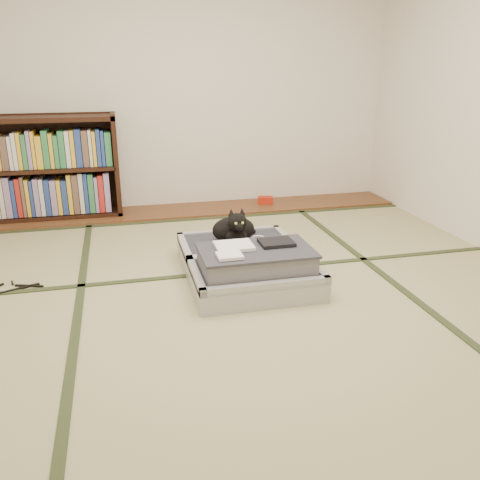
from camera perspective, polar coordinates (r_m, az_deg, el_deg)
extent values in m
plane|color=tan|center=(3.17, 0.61, -6.37)|extent=(4.50, 4.50, 0.00)
cube|color=brown|center=(5.01, -5.01, 3.41)|extent=(4.00, 0.50, 0.02)
cube|color=#AD1F0D|center=(5.18, 2.87, 4.50)|extent=(0.17, 0.13, 0.07)
plane|color=silver|center=(5.08, -5.87, 17.21)|extent=(4.00, 0.00, 4.00)
cube|color=#2D381E|center=(3.11, -17.75, -7.88)|extent=(0.05, 4.50, 0.01)
cube|color=#2D381E|center=(3.53, 16.60, -4.40)|extent=(0.05, 4.50, 0.01)
cube|color=#2D381E|center=(3.53, -0.98, -3.58)|extent=(4.00, 0.05, 0.01)
cube|color=#2D381E|center=(4.73, -4.45, 2.38)|extent=(4.00, 0.05, 0.01)
cube|color=black|center=(4.93, -13.69, 8.16)|extent=(0.04, 0.34, 0.95)
cube|color=black|center=(5.08, -21.42, 2.57)|extent=(1.48, 0.34, 0.04)
cube|color=black|center=(4.92, -22.68, 12.43)|extent=(1.48, 0.34, 0.04)
cube|color=black|center=(4.98, -22.03, 7.40)|extent=(1.42, 0.34, 0.03)
cube|color=black|center=(5.13, -21.81, 7.77)|extent=(1.48, 0.02, 0.95)
cube|color=gray|center=(5.00, -21.75, 4.91)|extent=(1.33, 0.24, 0.40)
cube|color=gray|center=(4.93, -22.34, 9.50)|extent=(1.33, 0.24, 0.36)
cube|color=#A2A3A7|center=(3.21, 1.76, -4.70)|extent=(0.79, 0.53, 0.14)
cube|color=#33323B|center=(3.20, 1.77, -4.11)|extent=(0.71, 0.44, 0.10)
cube|color=#A2A3A7|center=(2.97, 3.02, -5.24)|extent=(0.79, 0.04, 0.05)
cube|color=#A2A3A7|center=(3.40, 0.69, -1.94)|extent=(0.79, 0.04, 0.05)
cube|color=#A2A3A7|center=(3.11, -4.93, -4.10)|extent=(0.04, 0.53, 0.05)
cube|color=#A2A3A7|center=(3.30, 8.10, -2.85)|extent=(0.04, 0.53, 0.05)
cube|color=#A2A3A7|center=(3.69, -0.41, -1.45)|extent=(0.79, 0.53, 0.14)
cube|color=#33323B|center=(3.67, -0.41, -0.93)|extent=(0.71, 0.44, 0.10)
cube|color=#A2A3A7|center=(3.44, 0.52, -1.69)|extent=(0.79, 0.04, 0.05)
cube|color=#A2A3A7|center=(3.89, -1.23, 0.81)|extent=(0.79, 0.04, 0.05)
cube|color=#A2A3A7|center=(3.60, -6.25, -0.84)|extent=(0.04, 0.53, 0.05)
cube|color=#A2A3A7|center=(3.76, 5.17, 0.09)|extent=(0.04, 0.53, 0.05)
cylinder|color=black|center=(3.42, 0.61, -1.73)|extent=(0.71, 0.03, 0.03)
cube|color=gray|center=(3.16, 1.79, -2.50)|extent=(0.68, 0.41, 0.14)
cube|color=#323138|center=(3.13, 1.80, -1.15)|extent=(0.70, 0.43, 0.02)
cube|color=white|center=(3.14, -0.68, -0.66)|extent=(0.23, 0.19, 0.02)
cube|color=black|center=(3.21, 4.11, -0.26)|extent=(0.21, 0.17, 0.02)
cube|color=white|center=(2.99, -1.19, -1.76)|extent=(0.15, 0.13, 0.02)
cube|color=white|center=(2.93, -1.34, -6.97)|extent=(0.06, 0.01, 0.04)
cube|color=white|center=(2.97, 1.08, -6.95)|extent=(0.05, 0.01, 0.04)
cube|color=orange|center=(3.07, 7.83, -5.94)|extent=(0.05, 0.01, 0.04)
cube|color=#197F33|center=(3.03, 6.53, -5.74)|extent=(0.04, 0.01, 0.03)
ellipsoid|color=black|center=(3.63, -0.74, 1.16)|extent=(0.31, 0.20, 0.19)
ellipsoid|color=black|center=(3.55, -0.41, 0.40)|extent=(0.15, 0.11, 0.11)
ellipsoid|color=black|center=(3.48, -0.30, 2.05)|extent=(0.13, 0.12, 0.12)
sphere|color=black|center=(3.44, -0.09, 1.46)|extent=(0.06, 0.06, 0.06)
cone|color=black|center=(3.48, -0.99, 3.11)|extent=(0.05, 0.06, 0.06)
cone|color=black|center=(3.49, 0.23, 3.19)|extent=(0.05, 0.06, 0.06)
sphere|color=#A5BF33|center=(3.42, -0.46, 1.87)|extent=(0.02, 0.02, 0.02)
sphere|color=#A5BF33|center=(3.43, 0.30, 1.92)|extent=(0.02, 0.02, 0.02)
cylinder|color=black|center=(3.76, 0.51, 0.72)|extent=(0.19, 0.11, 0.03)
torus|color=white|center=(3.70, 1.97, 0.10)|extent=(0.11, 0.11, 0.01)
torus|color=white|center=(3.69, 2.08, 0.26)|extent=(0.09, 0.09, 0.01)
cube|color=black|center=(3.54, -24.54, -5.25)|extent=(0.36, 0.17, 0.01)
cube|color=black|center=(3.57, -22.59, -4.77)|extent=(0.19, 0.08, 0.01)
cylinder|color=black|center=(3.66, -24.19, -4.41)|extent=(0.03, 0.07, 0.01)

